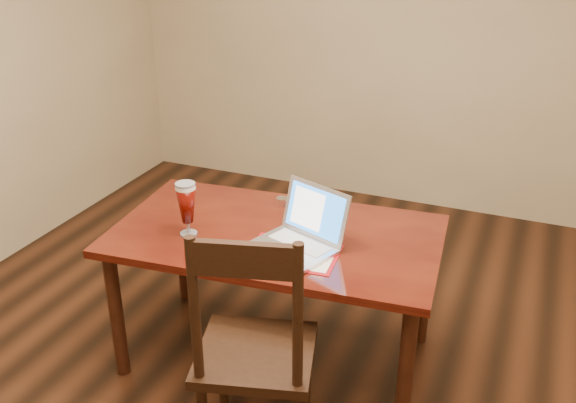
% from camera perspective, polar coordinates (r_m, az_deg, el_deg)
% --- Properties ---
extents(room_shell, '(4.51, 5.01, 2.71)m').
position_cam_1_polar(room_shell, '(2.38, -0.66, 15.48)').
color(room_shell, tan).
rests_on(room_shell, ground).
extents(dining_table, '(1.62, 1.01, 0.99)m').
position_cam_1_polar(dining_table, '(3.10, -1.17, -4.05)').
color(dining_table, '#53170B').
rests_on(dining_table, ground).
extents(dining_chair, '(0.57, 0.56, 1.11)m').
position_cam_1_polar(dining_chair, '(2.64, -3.03, -13.27)').
color(dining_chair, black).
rests_on(dining_chair, ground).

